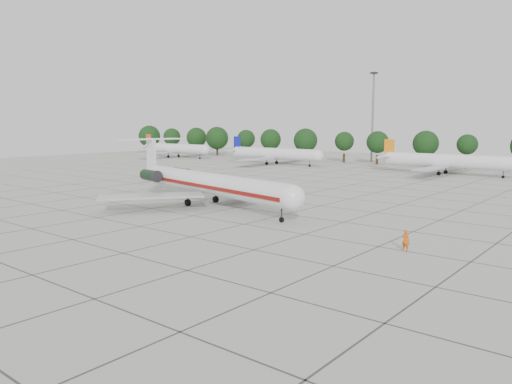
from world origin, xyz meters
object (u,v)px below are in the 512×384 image
(ground_crew, at_px, (406,241))
(floodlight_mast, at_px, (373,112))
(bg_airliner_a, at_px, (175,149))
(main_airliner, at_px, (204,182))
(bg_airliner_c, at_px, (447,161))
(bg_airliner_b, at_px, (274,154))

(ground_crew, bearing_deg, floodlight_mast, -59.55)
(floodlight_mast, bearing_deg, bg_airliner_a, -157.75)
(main_airliner, xyz_separation_m, floodlight_mast, (-16.93, 85.14, 11.20))
(ground_crew, distance_m, bg_airliner_c, 71.10)
(bg_airliner_b, height_order, bg_airliner_c, same)
(bg_airliner_a, relative_size, bg_airliner_c, 1.00)
(main_airliner, relative_size, ground_crew, 19.20)
(ground_crew, relative_size, bg_airliner_b, 0.07)
(main_airliner, xyz_separation_m, ground_crew, (31.63, -6.93, -2.12))
(bg_airliner_a, xyz_separation_m, bg_airliner_c, (87.14, 0.03, 0.00))
(bg_airliner_a, xyz_separation_m, floodlight_mast, (57.88, 23.68, 11.37))
(bg_airliner_c, bearing_deg, main_airliner, -101.34)
(bg_airliner_a, relative_size, bg_airliner_b, 1.00)
(main_airliner, xyz_separation_m, bg_airliner_b, (-32.77, 59.33, -0.17))
(ground_crew, xyz_separation_m, bg_airliner_c, (-19.30, 68.41, 1.95))
(bg_airliner_a, bearing_deg, floodlight_mast, 22.25)
(ground_crew, height_order, bg_airliner_a, bg_airliner_a)
(bg_airliner_c, height_order, floodlight_mast, floodlight_mast)
(main_airliner, xyz_separation_m, bg_airliner_c, (12.33, 61.48, -0.17))
(main_airliner, relative_size, floodlight_mast, 1.45)
(ground_crew, relative_size, bg_airliner_c, 0.07)
(bg_airliner_b, xyz_separation_m, bg_airliner_c, (45.09, 2.15, 0.00))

